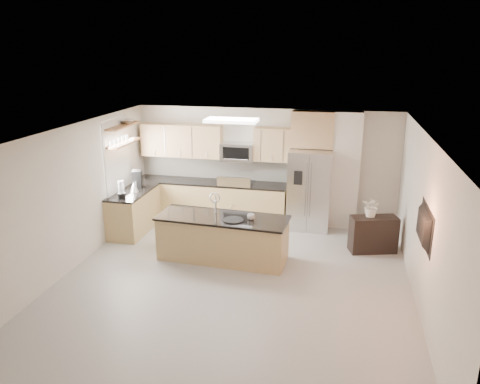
% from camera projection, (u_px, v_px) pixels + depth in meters
% --- Properties ---
extents(floor, '(6.50, 6.50, 0.00)m').
position_uv_depth(floor, '(233.00, 281.00, 8.14)').
color(floor, '#999692').
rests_on(floor, ground).
extents(ceiling, '(6.00, 6.50, 0.02)m').
position_uv_depth(ceiling, '(233.00, 134.00, 7.37)').
color(ceiling, white).
rests_on(ceiling, wall_back).
extents(wall_back, '(6.00, 0.02, 2.60)m').
position_uv_depth(wall_back, '(265.00, 165.00, 10.79)').
color(wall_back, beige).
rests_on(wall_back, floor).
extents(wall_front, '(6.00, 0.02, 2.60)m').
position_uv_depth(wall_front, '(161.00, 317.00, 4.72)').
color(wall_front, beige).
rests_on(wall_front, floor).
extents(wall_left, '(0.02, 6.50, 2.60)m').
position_uv_depth(wall_left, '(70.00, 199.00, 8.36)').
color(wall_left, beige).
rests_on(wall_left, floor).
extents(wall_right, '(0.02, 6.50, 2.60)m').
position_uv_depth(wall_right, '(424.00, 225.00, 7.14)').
color(wall_right, beige).
rests_on(wall_right, floor).
extents(back_counter, '(3.55, 0.66, 1.44)m').
position_uv_depth(back_counter, '(211.00, 200.00, 10.98)').
color(back_counter, tan).
rests_on(back_counter, floor).
extents(left_counter, '(0.66, 1.50, 0.92)m').
position_uv_depth(left_counter, '(134.00, 211.00, 10.27)').
color(left_counter, tan).
rests_on(left_counter, floor).
extents(range, '(0.76, 0.64, 1.14)m').
position_uv_depth(range, '(237.00, 202.00, 10.85)').
color(range, black).
rests_on(range, floor).
extents(upper_cabinets, '(3.50, 0.33, 0.75)m').
position_uv_depth(upper_cabinets, '(208.00, 142.00, 10.74)').
color(upper_cabinets, tan).
rests_on(upper_cabinets, wall_back).
extents(microwave, '(0.76, 0.40, 0.40)m').
position_uv_depth(microwave, '(238.00, 152.00, 10.62)').
color(microwave, silver).
rests_on(microwave, upper_cabinets).
extents(refrigerator, '(0.92, 0.78, 1.78)m').
position_uv_depth(refrigerator, '(309.00, 189.00, 10.34)').
color(refrigerator, silver).
rests_on(refrigerator, floor).
extents(partition_column, '(0.60, 0.30, 2.60)m').
position_uv_depth(partition_column, '(345.00, 171.00, 10.28)').
color(partition_column, silver).
rests_on(partition_column, floor).
extents(window, '(0.04, 1.15, 1.65)m').
position_uv_depth(window, '(117.00, 157.00, 9.98)').
color(window, white).
rests_on(window, wall_left).
extents(shelf_lower, '(0.30, 1.20, 0.04)m').
position_uv_depth(shelf_lower, '(124.00, 143.00, 9.96)').
color(shelf_lower, '#905C39').
rests_on(shelf_lower, wall_left).
extents(shelf_upper, '(0.30, 1.20, 0.04)m').
position_uv_depth(shelf_upper, '(122.00, 126.00, 9.85)').
color(shelf_upper, '#905C39').
rests_on(shelf_upper, wall_left).
extents(ceiling_fixture, '(1.00, 0.50, 0.06)m').
position_uv_depth(ceiling_fixture, '(231.00, 120.00, 8.95)').
color(ceiling_fixture, white).
rests_on(ceiling_fixture, ceiling).
extents(island, '(2.52, 1.04, 1.28)m').
position_uv_depth(island, '(223.00, 238.00, 8.90)').
color(island, tan).
rests_on(island, floor).
extents(credenza, '(0.97, 0.62, 0.72)m').
position_uv_depth(credenza, '(373.00, 234.00, 9.25)').
color(credenza, black).
rests_on(credenza, floor).
extents(cup, '(0.16, 0.16, 0.11)m').
position_uv_depth(cup, '(251.00, 217.00, 8.63)').
color(cup, silver).
rests_on(cup, island).
extents(platter, '(0.46, 0.46, 0.02)m').
position_uv_depth(platter, '(233.00, 220.00, 8.59)').
color(platter, black).
rests_on(platter, island).
extents(blender, '(0.16, 0.16, 0.37)m').
position_uv_depth(blender, '(121.00, 191.00, 9.60)').
color(blender, black).
rests_on(blender, left_counter).
extents(kettle, '(0.19, 0.19, 0.24)m').
position_uv_depth(kettle, '(134.00, 187.00, 10.08)').
color(kettle, silver).
rests_on(kettle, left_counter).
extents(coffee_maker, '(0.26, 0.29, 0.38)m').
position_uv_depth(coffee_maker, '(137.00, 179.00, 10.37)').
color(coffee_maker, black).
rests_on(coffee_maker, left_counter).
extents(bowl, '(0.43, 0.43, 0.10)m').
position_uv_depth(bowl, '(127.00, 121.00, 10.04)').
color(bowl, silver).
rests_on(bowl, shelf_upper).
extents(flower_vase, '(0.70, 0.66, 0.62)m').
position_uv_depth(flower_vase, '(373.00, 202.00, 9.07)').
color(flower_vase, silver).
rests_on(flower_vase, credenza).
extents(television, '(0.14, 1.08, 0.62)m').
position_uv_depth(television, '(420.00, 226.00, 6.96)').
color(television, black).
rests_on(television, wall_right).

